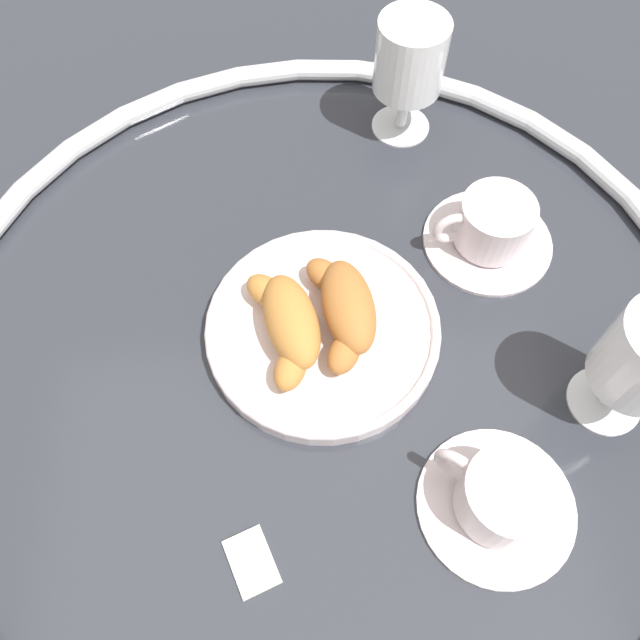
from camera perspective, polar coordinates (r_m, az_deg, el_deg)
ground_plane at (r=0.63m, az=0.34°, el=-2.22°), size 2.20×2.20×0.00m
table_chrome_rim at (r=0.62m, az=0.35°, el=-1.72°), size 0.77×0.77×0.02m
pastry_plate at (r=0.62m, az=0.00°, el=-0.83°), size 0.23×0.23×0.02m
croissant_large at (r=0.60m, az=2.22°, el=1.08°), size 0.14×0.07×0.04m
croissant_small at (r=0.59m, az=-2.85°, el=-0.25°), size 0.13×0.08×0.04m
coffee_cup_near at (r=0.57m, az=15.74°, el=-14.95°), size 0.14×0.14×0.06m
coffee_cup_far at (r=0.69m, az=14.90°, el=7.87°), size 0.14×0.14×0.06m
juice_glass_right at (r=0.74m, az=7.95°, el=21.76°), size 0.08×0.08×0.14m
sugar_packet at (r=0.57m, az=-6.07°, el=-20.47°), size 0.06×0.05×0.01m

